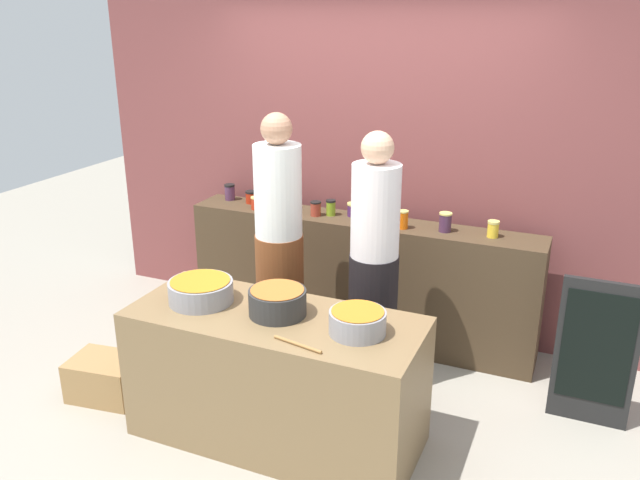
{
  "coord_description": "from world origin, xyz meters",
  "views": [
    {
      "loc": [
        1.56,
        -3.24,
        2.47
      ],
      "look_at": [
        0.0,
        0.35,
        1.05
      ],
      "focal_mm": 36.52,
      "sensor_mm": 36.0,
      "label": 1
    }
  ],
  "objects": [
    {
      "name": "bread_crate",
      "position": [
        -1.24,
        -0.37,
        0.14
      ],
      "size": [
        0.49,
        0.39,
        0.27
      ],
      "primitive_type": "cube",
      "rotation": [
        0.0,
        0.0,
        0.13
      ],
      "color": "#9D7748",
      "rests_on": "ground"
    },
    {
      "name": "wooden_spoon",
      "position": [
        0.27,
        -0.56,
        0.82
      ],
      "size": [
        0.3,
        0.08,
        0.02
      ],
      "primitive_type": "cylinder",
      "rotation": [
        1.57,
        0.0,
        1.38
      ],
      "color": "#9E703D",
      "rests_on": "prep_table"
    },
    {
      "name": "preserve_jar_7",
      "position": [
        -0.08,
        1.16,
        1.01
      ],
      "size": [
        0.09,
        0.09,
        0.1
      ],
      "color": "#472156",
      "rests_on": "display_shelf"
    },
    {
      "name": "chalkboard_sign",
      "position": [
        1.71,
        0.61,
        0.48
      ],
      "size": [
        0.47,
        0.05,
        0.95
      ],
      "color": "black",
      "rests_on": "ground"
    },
    {
      "name": "storefront_wall",
      "position": [
        0.0,
        1.45,
        1.5
      ],
      "size": [
        4.8,
        0.12,
        3.0
      ],
      "primitive_type": "cube",
      "color": "brown",
      "rests_on": "ground"
    },
    {
      "name": "cook_in_cap",
      "position": [
        0.34,
        0.43,
        0.81
      ],
      "size": [
        0.32,
        0.32,
        1.76
      ],
      "color": "black",
      "rests_on": "ground"
    },
    {
      "name": "preserve_jar_1",
      "position": [
        -0.96,
        1.16,
        1.01
      ],
      "size": [
        0.09,
        0.09,
        0.1
      ],
      "color": "#AD2611",
      "rests_on": "display_shelf"
    },
    {
      "name": "cooking_pot_right",
      "position": [
        0.5,
        -0.3,
        0.87
      ],
      "size": [
        0.31,
        0.31,
        0.13
      ],
      "color": "gray",
      "rests_on": "prep_table"
    },
    {
      "name": "preserve_jar_8",
      "position": [
        0.19,
        1.07,
        1.01
      ],
      "size": [
        0.07,
        0.07,
        0.1
      ],
      "color": "#411951",
      "rests_on": "display_shelf"
    },
    {
      "name": "preserve_jar_5",
      "position": [
        -0.34,
        1.06,
        1.02
      ],
      "size": [
        0.08,
        0.08,
        0.11
      ],
      "color": "#973727",
      "rests_on": "display_shelf"
    },
    {
      "name": "preserve_jar_0",
      "position": [
        -1.16,
        1.17,
        1.03
      ],
      "size": [
        0.09,
        0.09,
        0.13
      ],
      "color": "#4F2D4A",
      "rests_on": "display_shelf"
    },
    {
      "name": "cook_with_tongs",
      "position": [
        -0.34,
        0.44,
        0.84
      ],
      "size": [
        0.33,
        0.33,
        1.83
      ],
      "color": "brown",
      "rests_on": "ground"
    },
    {
      "name": "preserve_jar_9",
      "position": [
        0.35,
        1.03,
        1.03
      ],
      "size": [
        0.07,
        0.07,
        0.13
      ],
      "color": "#E15E0E",
      "rests_on": "display_shelf"
    },
    {
      "name": "cooking_pot_left",
      "position": [
        -0.49,
        -0.3,
        0.88
      ],
      "size": [
        0.38,
        0.38,
        0.14
      ],
      "color": "gray",
      "rests_on": "prep_table"
    },
    {
      "name": "ground",
      "position": [
        0.0,
        0.0,
        0.0
      ],
      "size": [
        12.0,
        12.0,
        0.0
      ],
      "primitive_type": "plane",
      "color": "gray"
    },
    {
      "name": "preserve_jar_6",
      "position": [
        -0.24,
        1.11,
        1.02
      ],
      "size": [
        0.07,
        0.07,
        0.12
      ],
      "color": "olive",
      "rests_on": "display_shelf"
    },
    {
      "name": "preserve_jar_2",
      "position": [
        -0.83,
        1.03,
        1.01
      ],
      "size": [
        0.09,
        0.09,
        0.1
      ],
      "color": "red",
      "rests_on": "display_shelf"
    },
    {
      "name": "cooking_pot_center",
      "position": [
        0.01,
        -0.27,
        0.88
      ],
      "size": [
        0.33,
        0.33,
        0.15
      ],
      "color": "#2D2D2D",
      "rests_on": "prep_table"
    },
    {
      "name": "preserve_jar_10",
      "position": [
        0.64,
        1.09,
        1.03
      ],
      "size": [
        0.09,
        0.09,
        0.14
      ],
      "color": "#452843",
      "rests_on": "display_shelf"
    },
    {
      "name": "prep_table",
      "position": [
        0.0,
        -0.3,
        0.4
      ],
      "size": [
        1.7,
        0.7,
        0.81
      ],
      "primitive_type": "cube",
      "color": "olive",
      "rests_on": "ground"
    },
    {
      "name": "preserve_jar_3",
      "position": [
        -0.71,
        1.09,
        1.03
      ],
      "size": [
        0.07,
        0.07,
        0.13
      ],
      "color": "brown",
      "rests_on": "display_shelf"
    },
    {
      "name": "preserve_jar_11",
      "position": [
        0.97,
        1.1,
        1.02
      ],
      "size": [
        0.08,
        0.08,
        0.12
      ],
      "color": "yellow",
      "rests_on": "display_shelf"
    },
    {
      "name": "preserve_jar_4",
      "position": [
        -0.6,
        1.15,
        1.02
      ],
      "size": [
        0.09,
        0.09,
        0.12
      ],
      "color": "#1F4E36",
      "rests_on": "display_shelf"
    },
    {
      "name": "display_shelf",
      "position": [
        0.0,
        1.1,
        0.48
      ],
      "size": [
        2.7,
        0.36,
        0.96
      ],
      "primitive_type": "cube",
      "color": "#443421",
      "rests_on": "ground"
    }
  ]
}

